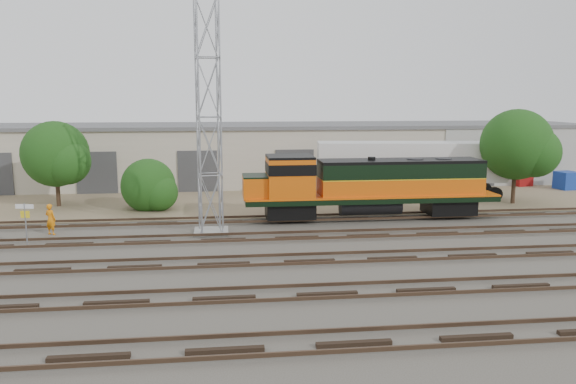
{
  "coord_description": "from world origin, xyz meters",
  "views": [
    {
      "loc": [
        -3.96,
        -28.09,
        7.63
      ],
      "look_at": [
        -0.19,
        4.0,
        2.2
      ],
      "focal_mm": 35.0,
      "sensor_mm": 36.0,
      "label": 1
    }
  ],
  "objects": [
    {
      "name": "semi_trailer",
      "position": [
        10.57,
        12.95,
        2.72
      ],
      "size": [
        14.29,
        4.53,
        4.32
      ],
      "rotation": [
        0.0,
        0.0,
        -0.12
      ],
      "color": "silver",
      "rests_on": "ground"
    },
    {
      "name": "warehouse",
      "position": [
        0.04,
        22.98,
        2.65
      ],
      "size": [
        58.4,
        10.4,
        5.3
      ],
      "color": "beige",
      "rests_on": "ground"
    },
    {
      "name": "worker",
      "position": [
        -13.66,
        4.14,
        0.89
      ],
      "size": [
        0.77,
        0.67,
        1.77
      ],
      "primitive_type": "imported",
      "rotation": [
        0.0,
        0.0,
        2.67
      ],
      "color": "orange",
      "rests_on": "ground"
    },
    {
      "name": "tree_east",
      "position": [
        17.33,
        9.85,
        4.19
      ],
      "size": [
        5.34,
        5.09,
        6.87
      ],
      "color": "#382619",
      "rests_on": "ground"
    },
    {
      "name": "signal_tower",
      "position": [
        -4.68,
        3.35,
        6.34
      ],
      "size": [
        1.92,
        1.92,
        12.99
      ],
      "rotation": [
        0.0,
        0.0,
        0.16
      ],
      "color": "gray",
      "rests_on": "ground"
    },
    {
      "name": "tree_mid",
      "position": [
        -8.89,
        10.85,
        1.55
      ],
      "size": [
        3.93,
        3.74,
        3.74
      ],
      "color": "#382619",
      "rests_on": "ground"
    },
    {
      "name": "dumpster_red",
      "position": [
        22.08,
        17.96,
        0.7
      ],
      "size": [
        1.77,
        1.7,
        1.4
      ],
      "primitive_type": "cube",
      "rotation": [
        0.0,
        0.0,
        0.22
      ],
      "color": "maroon",
      "rests_on": "ground"
    },
    {
      "name": "dirt_strip",
      "position": [
        0.0,
        15.0,
        0.01
      ],
      "size": [
        80.0,
        16.0,
        0.02
      ],
      "primitive_type": "cube",
      "color": "#726047",
      "rests_on": "ground"
    },
    {
      "name": "tree_west",
      "position": [
        -15.39,
        12.65,
        3.62
      ],
      "size": [
        4.86,
        4.63,
        6.06
      ],
      "color": "#382619",
      "rests_on": "ground"
    },
    {
      "name": "locomotive",
      "position": [
        5.03,
        6.0,
        2.23
      ],
      "size": [
        16.04,
        2.81,
        3.85
      ],
      "color": "black",
      "rests_on": "tracks"
    },
    {
      "name": "dumpster_blue",
      "position": [
        24.89,
        15.68,
        0.75
      ],
      "size": [
        1.85,
        1.77,
        1.5
      ],
      "primitive_type": "cube",
      "rotation": [
        0.0,
        0.0,
        0.18
      ],
      "color": "#16379A",
      "rests_on": "ground"
    },
    {
      "name": "ground",
      "position": [
        0.0,
        0.0,
        0.0
      ],
      "size": [
        140.0,
        140.0,
        0.0
      ],
      "primitive_type": "plane",
      "color": "#47423A",
      "rests_on": "ground"
    },
    {
      "name": "tracks",
      "position": [
        0.0,
        -3.0,
        0.08
      ],
      "size": [
        80.0,
        20.4,
        0.28
      ],
      "color": "black",
      "rests_on": "ground"
    },
    {
      "name": "sign_post",
      "position": [
        -14.1,
        1.5,
        1.61
      ],
      "size": [
        0.93,
        0.19,
        2.3
      ],
      "color": "gray",
      "rests_on": "ground"
    }
  ]
}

